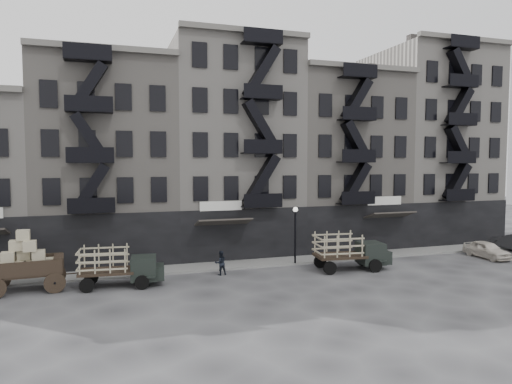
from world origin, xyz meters
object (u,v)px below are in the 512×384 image
object	(u,v)px
stake_truck_east	(350,249)
wagon	(24,257)
car_east	(487,250)
pedestrian_mid	(221,263)
stake_truck_west	(119,264)

from	to	relation	value
stake_truck_east	wagon	bearing A→B (deg)	-177.16
stake_truck_east	car_east	world-z (taller)	stake_truck_east
wagon	stake_truck_east	size ratio (longest dim) A/B	0.81
pedestrian_mid	wagon	bearing A→B (deg)	-5.76
wagon	stake_truck_west	bearing A→B (deg)	-11.75
stake_truck_west	car_east	xyz separation A→B (m)	(27.70, -0.37, -0.76)
stake_truck_east	pedestrian_mid	distance (m)	9.07
car_east	pedestrian_mid	world-z (taller)	pedestrian_mid
wagon	stake_truck_east	bearing A→B (deg)	-7.79
wagon	stake_truck_west	world-z (taller)	wagon
stake_truck_west	pedestrian_mid	bearing A→B (deg)	13.19
stake_truck_west	stake_truck_east	bearing A→B (deg)	3.52
wagon	pedestrian_mid	distance (m)	11.89
pedestrian_mid	car_east	bearing A→B (deg)	169.99
pedestrian_mid	stake_truck_west	bearing A→B (deg)	0.93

